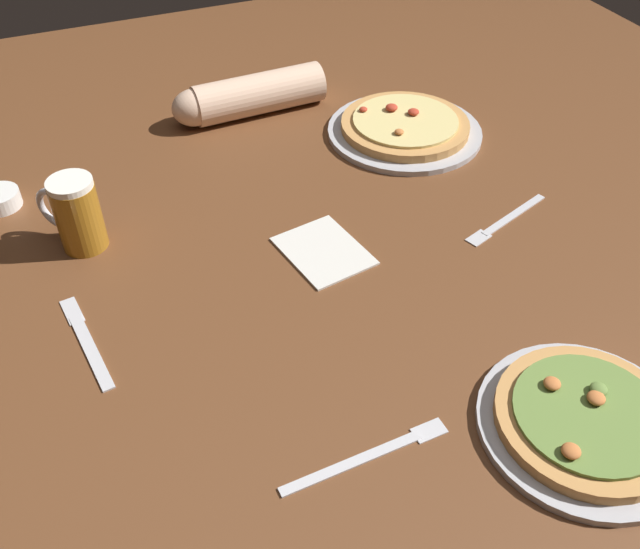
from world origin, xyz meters
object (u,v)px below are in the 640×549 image
knife_right (86,340)px  napkin_folded (324,250)px  pizza_plate_near (586,421)px  diner_arm (245,97)px  beer_mug_dark (76,214)px  fork_left (370,455)px  fork_spare (506,220)px  pizza_plate_far (405,127)px

knife_right → napkin_folded: bearing=7.6°
pizza_plate_near → diner_arm: 0.97m
napkin_folded → diner_arm: bearing=86.9°
beer_mug_dark → fork_left: 0.63m
napkin_folded → knife_right: (-0.40, -0.05, -0.00)m
fork_left → diner_arm: diner_arm is taller
diner_arm → knife_right: bearing=-128.0°
napkin_folded → fork_spare: 0.34m
pizza_plate_near → fork_spare: size_ratio=1.38×
fork_left → pizza_plate_far: bearing=58.9°
pizza_plate_far → beer_mug_dark: 0.69m
pizza_plate_near → fork_left: size_ratio=1.20×
beer_mug_dark → diner_arm: 0.51m
napkin_folded → knife_right: size_ratio=0.74×
beer_mug_dark → knife_right: beer_mug_dark is taller
napkin_folded → fork_left: (-0.10, -0.39, -0.00)m
fork_left → fork_spare: (0.44, 0.35, 0.00)m
napkin_folded → beer_mug_dark: bearing=154.2°
pizza_plate_far → fork_spare: pizza_plate_far is taller
napkin_folded → diner_arm: size_ratio=0.46×
pizza_plate_near → napkin_folded: size_ratio=1.80×
pizza_plate_near → diner_arm: size_ratio=0.83×
pizza_plate_near → diner_arm: (-0.15, 0.96, 0.03)m
knife_right → pizza_plate_near: bearing=-35.5°
pizza_plate_far → fork_left: 0.80m
fork_left → fork_spare: same height
pizza_plate_near → diner_arm: bearing=98.6°
beer_mug_dark → fork_left: beer_mug_dark is taller
pizza_plate_near → pizza_plate_far: bearing=79.8°
napkin_folded → fork_spare: napkin_folded is taller
pizza_plate_near → pizza_plate_far: 0.77m
pizza_plate_far → fork_spare: size_ratio=1.59×
pizza_plate_far → napkin_folded: size_ratio=2.07×
pizza_plate_near → fork_left: (-0.28, 0.07, -0.01)m
knife_right → fork_spare: 0.74m
pizza_plate_far → beer_mug_dark: beer_mug_dark is taller
pizza_plate_near → knife_right: size_ratio=1.33×
pizza_plate_near → fork_left: pizza_plate_near is taller
napkin_folded → fork_spare: size_ratio=0.77×
fork_spare → diner_arm: size_ratio=0.60×
pizza_plate_near → beer_mug_dark: 0.84m
beer_mug_dark → napkin_folded: beer_mug_dark is taller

